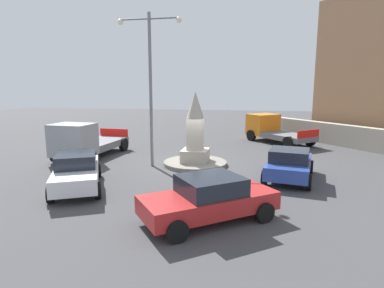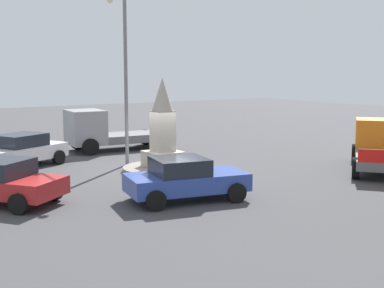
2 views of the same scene
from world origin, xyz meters
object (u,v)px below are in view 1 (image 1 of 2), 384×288
(car_red_parked_right, at_px, (209,198))
(car_blue_approaching, at_px, (289,164))
(truck_grey_passing, at_px, (84,142))
(streetlamp, at_px, (150,75))
(car_white_near_island, at_px, (77,171))
(monument, at_px, (195,133))
(truck_orange_waiting, at_px, (272,129))

(car_red_parked_right, relative_size, car_blue_approaching, 1.07)
(car_blue_approaching, bearing_deg, truck_grey_passing, -10.37)
(car_red_parked_right, bearing_deg, streetlamp, -58.82)
(car_white_near_island, bearing_deg, monument, -130.52)
(streetlamp, bearing_deg, car_red_parked_right, 121.18)
(streetlamp, distance_m, car_red_parked_right, 8.53)
(monument, distance_m, car_white_near_island, 6.39)
(truck_grey_passing, relative_size, truck_orange_waiting, 1.03)
(truck_grey_passing, bearing_deg, monument, 178.18)
(monument, distance_m, truck_orange_waiting, 9.47)
(monument, relative_size, streetlamp, 0.48)
(monument, xyz_separation_m, car_red_parked_right, (-1.70, 7.03, -1.03))
(monument, xyz_separation_m, truck_orange_waiting, (-4.39, -8.35, -0.79))
(monument, distance_m, car_blue_approaching, 5.10)
(car_blue_approaching, xyz_separation_m, truck_grey_passing, (11.16, -2.04, 0.30))
(car_white_near_island, height_order, truck_grey_passing, truck_grey_passing)
(car_blue_approaching, bearing_deg, car_white_near_island, 18.71)
(monument, height_order, car_white_near_island, monument)
(monument, height_order, truck_grey_passing, monument)
(streetlamp, distance_m, truck_orange_waiting, 11.72)
(streetlamp, height_order, truck_grey_passing, streetlamp)
(monument, bearing_deg, car_blue_approaching, 158.42)
(car_red_parked_right, height_order, car_white_near_island, car_white_near_island)
(monument, height_order, car_blue_approaching, monument)
(car_blue_approaching, bearing_deg, truck_orange_waiting, -88.61)
(streetlamp, xyz_separation_m, car_blue_approaching, (-6.85, 1.26, -3.99))
(car_red_parked_right, xyz_separation_m, truck_orange_waiting, (-2.70, -15.38, 0.24))
(truck_grey_passing, bearing_deg, truck_orange_waiting, -143.26)
(car_blue_approaching, bearing_deg, streetlamp, -10.43)
(streetlamp, bearing_deg, monument, -165.42)
(streetlamp, height_order, truck_orange_waiting, streetlamp)
(car_white_near_island, relative_size, truck_orange_waiting, 0.85)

